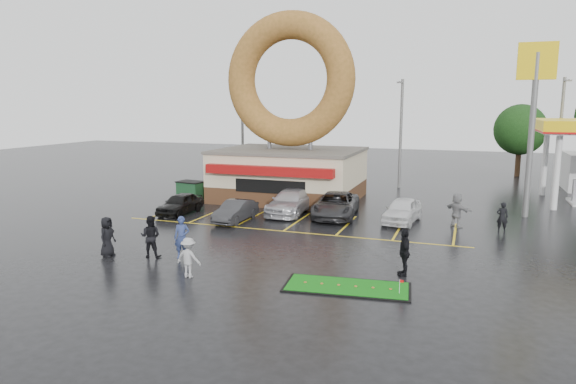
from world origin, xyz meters
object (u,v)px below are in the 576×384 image
(car_black, at_px, (180,204))
(putting_green, at_px, (347,287))
(streetlight_right, at_px, (560,133))
(car_white, at_px, (402,210))
(car_dgrey, at_px, (236,211))
(streetlight_left, at_px, (242,129))
(car_grey, at_px, (336,205))
(donut_shop, at_px, (290,139))
(person_cameraman, at_px, (404,252))
(shell_sign, at_px, (534,97))
(dumpster, at_px, (191,191))
(streetlight_mid, at_px, (401,131))
(car_silver, at_px, (291,202))
(person_blue, at_px, (182,237))

(car_black, distance_m, putting_green, 16.33)
(streetlight_right, height_order, car_white, streetlight_right)
(car_dgrey, bearing_deg, streetlight_left, 114.92)
(car_black, height_order, car_grey, car_grey)
(car_dgrey, height_order, car_grey, car_grey)
(donut_shop, distance_m, person_cameraman, 18.41)
(car_dgrey, xyz_separation_m, person_cameraman, (10.76, -6.65, 0.34))
(shell_sign, xyz_separation_m, putting_green, (-7.62, -16.15, -7.34))
(shell_sign, height_order, dumpster, shell_sign)
(shell_sign, xyz_separation_m, car_dgrey, (-16.53, -7.27, -6.74))
(car_dgrey, distance_m, putting_green, 12.60)
(donut_shop, relative_size, streetlight_right, 1.50)
(streetlight_left, relative_size, streetlight_mid, 1.00)
(car_black, height_order, person_cameraman, person_cameraman)
(person_cameraman, distance_m, dumpster, 20.75)
(donut_shop, relative_size, dumpster, 7.50)
(car_silver, distance_m, person_cameraman, 13.01)
(car_black, xyz_separation_m, person_cameraman, (15.02, -7.40, 0.31))
(streetlight_right, xyz_separation_m, car_black, (-23.80, -16.44, -4.11))
(putting_green, bearing_deg, car_white, 87.37)
(donut_shop, xyz_separation_m, car_black, (-4.80, -7.50, -3.79))
(person_cameraman, bearing_deg, dumpster, -141.27)
(car_grey, relative_size, person_cameraman, 2.79)
(car_dgrey, bearing_deg, streetlight_right, 43.20)
(donut_shop, relative_size, car_white, 3.16)
(car_silver, xyz_separation_m, car_grey, (2.99, 0.00, -0.00))
(person_blue, bearing_deg, car_grey, 50.10)
(streetlight_left, distance_m, dumpster, 10.67)
(car_grey, bearing_deg, car_white, -8.83)
(car_dgrey, relative_size, putting_green, 0.77)
(car_white, bearing_deg, donut_shop, 156.66)
(car_dgrey, bearing_deg, putting_green, -43.05)
(car_grey, bearing_deg, donut_shop, 127.82)
(streetlight_mid, height_order, putting_green, streetlight_mid)
(car_white, relative_size, dumpster, 2.37)
(person_cameraman, relative_size, putting_green, 0.39)
(dumpster, bearing_deg, car_dgrey, -32.05)
(person_blue, height_order, putting_green, person_blue)
(streetlight_right, bearing_deg, person_cameraman, -110.20)
(car_black, bearing_deg, shell_sign, 17.67)
(streetlight_mid, distance_m, car_grey, 13.71)
(dumpster, bearing_deg, streetlight_mid, 47.31)
(donut_shop, distance_m, car_silver, 6.46)
(streetlight_mid, height_order, car_silver, streetlight_mid)
(car_dgrey, xyz_separation_m, dumpster, (-6.16, 5.36, 0.02))
(car_black, bearing_deg, car_white, 9.93)
(shell_sign, relative_size, car_silver, 2.03)
(shell_sign, relative_size, putting_green, 2.12)
(putting_green, bearing_deg, shell_sign, 64.75)
(car_dgrey, distance_m, person_cameraman, 12.65)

